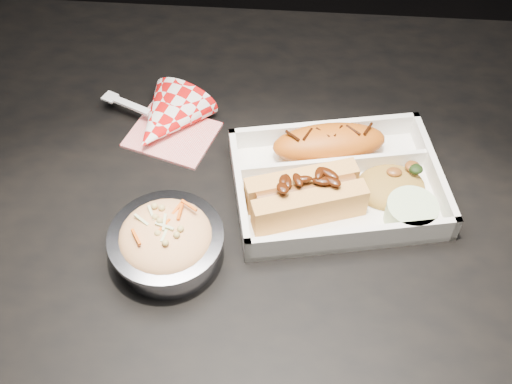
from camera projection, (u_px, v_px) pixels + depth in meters
dining_table at (275, 244)px, 0.86m from camera, size 1.20×0.80×0.75m
food_tray at (336, 186)px, 0.79m from camera, size 0.28×0.23×0.04m
fried_pastry at (329, 143)px, 0.81m from camera, size 0.15×0.09×0.04m
hotdog at (306, 194)px, 0.76m from camera, size 0.15×0.10×0.06m
fried_rice_mound at (392, 181)px, 0.78m from camera, size 0.10×0.09×0.03m
cupcake_liner at (411, 213)px, 0.75m from camera, size 0.06×0.06×0.03m
foil_coleslaw_cup at (166, 241)px, 0.72m from camera, size 0.13×0.13×0.07m
napkin_fork at (165, 121)px, 0.86m from camera, size 0.17×0.14×0.10m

